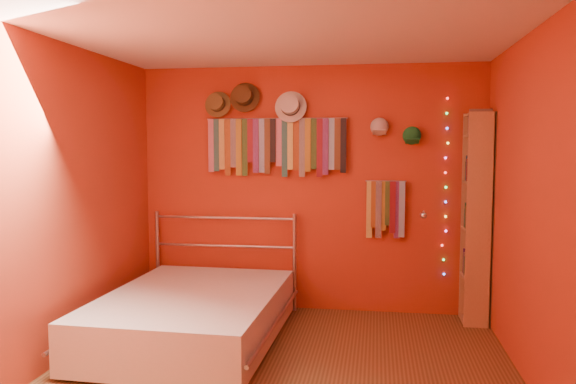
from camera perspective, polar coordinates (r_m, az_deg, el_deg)
The scene contains 16 objects.
ground at distance 4.35m, azimuth -0.75°, elevation -18.17°, with size 3.50×3.50×0.00m, color brown.
back_wall at distance 5.76m, azimuth 2.19°, elevation 0.31°, with size 3.50×0.02×2.50m, color #A3391A.
right_wall at distance 4.11m, azimuth 24.03°, elevation -1.84°, with size 0.02×3.50×2.50m, color #A3391A.
left_wall at distance 4.66m, azimuth -22.51°, elevation -1.07°, with size 0.02×3.50×2.50m, color #A3391A.
ceiling at distance 4.09m, azimuth -0.79°, elevation 16.14°, with size 3.50×3.50×0.02m, color white.
tie_rack at distance 5.72m, azimuth -1.24°, elevation 4.89°, with size 1.45×0.03×0.60m.
small_tie_rack at distance 5.67m, azimuth 9.89°, elevation -1.48°, with size 0.40×0.03×0.58m.
fedora_olive at distance 5.85m, azimuth -7.23°, elevation 8.92°, with size 0.27×0.15×0.27m.
fedora_brown at distance 5.78m, azimuth -4.49°, elevation 9.68°, with size 0.31×0.17×0.30m.
fedora_white at distance 5.68m, azimuth 0.22°, elevation 8.77°, with size 0.32×0.18×0.32m.
cap_white at distance 5.65m, azimuth 9.27°, elevation 6.54°, with size 0.18×0.23×0.18m.
cap_green at distance 5.65m, azimuth 12.47°, elevation 5.60°, with size 0.18×0.23×0.18m.
fairy_lights at distance 5.71m, azimuth 15.72°, elevation 0.46°, with size 0.06×0.02×1.75m.
reading_lamp at distance 5.53m, azimuth 13.59°, elevation -2.29°, with size 0.07×0.28×0.08m.
bookshelf at distance 5.60m, azimuth 18.99°, elevation -2.44°, with size 0.25×0.34×2.00m.
bed at distance 5.03m, azimuth -9.66°, elevation -12.22°, with size 1.56×2.09×1.00m.
Camera 1 is at (0.68, -3.95, 1.69)m, focal length 35.00 mm.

